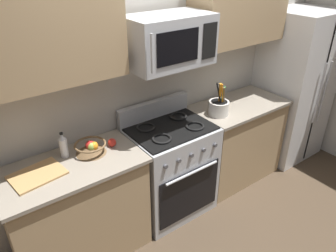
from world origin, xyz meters
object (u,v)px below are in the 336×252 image
Objects in this scene: range_oven at (170,168)px; utensil_crock at (219,107)px; microwave at (169,40)px; refrigerator at (293,87)px; bottle_vinegar at (63,146)px; fruit_basket at (91,147)px; cutting_board at (37,175)px; apple_loose at (112,143)px.

range_oven is 0.76m from utensil_crock.
utensil_crock is (0.55, -0.07, -0.71)m from microwave.
bottle_vinegar is at bearing 176.70° from refrigerator.
fruit_basket is at bearing 175.25° from utensil_crock.
fruit_basket is at bearing 178.22° from refrigerator.
fruit_basket is (-0.73, 0.04, -0.74)m from microwave.
cutting_board is at bearing 177.94° from utensil_crock.
range_oven is at bearing -4.82° from fruit_basket.
microwave is at bearing 0.40° from cutting_board.
utensil_crock is (-1.26, -0.03, 0.10)m from refrigerator.
bottle_vinegar reaches higher than range_oven.
range_oven is 0.73m from apple_loose.
utensil_crock is 1.72m from cutting_board.
refrigerator is 1.27m from utensil_crock.
refrigerator is 2.99m from cutting_board.
utensil_crock is 1.48m from bottle_vinegar.
bottle_vinegar is (-0.92, 0.14, 0.53)m from range_oven.
bottle_vinegar is at bearing 156.99° from fruit_basket.
apple_loose is (-0.55, 0.03, -0.75)m from microwave.
utensil_crock is 1.29m from fruit_basket.
cutting_board is (-0.44, -0.04, -0.04)m from fruit_basket.
refrigerator reaches higher than utensil_crock.
utensil_crock reaches higher than fruit_basket.
microwave reaches higher than bottle_vinegar.
apple_loose is (-2.37, 0.07, 0.06)m from refrigerator.
range_oven is 1.57× the size of microwave.
cutting_board is at bearing -174.12° from fruit_basket.
bottle_vinegar is (-1.47, 0.19, 0.02)m from utensil_crock.
fruit_basket is at bearing 177.00° from apple_loose.
bottle_vinegar reaches higher than apple_loose.
fruit_basket is (-1.29, 0.11, -0.03)m from utensil_crock.
range_oven is 1.86m from refrigerator.
microwave is (-0.00, 0.03, 1.22)m from range_oven.
refrigerator is at bearing -1.78° from fruit_basket.
cutting_board is 0.29m from bottle_vinegar.
range_oven is at bearing 175.35° from utensil_crock.
refrigerator is 5.16× the size of utensil_crock.
apple_loose is 0.38m from bottle_vinegar.
microwave reaches higher than cutting_board.
range_oven is 1.22m from microwave.
microwave is at bearing 172.76° from utensil_crock.
utensil_crock is (0.55, -0.04, 0.51)m from range_oven.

